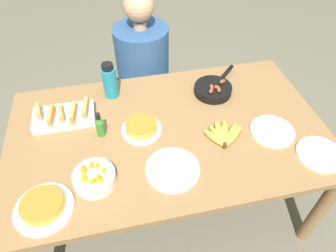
{
  "coord_description": "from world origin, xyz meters",
  "views": [
    {
      "loc": [
        -0.24,
        -1.07,
        1.86
      ],
      "look_at": [
        0.0,
        0.0,
        0.74
      ],
      "focal_mm": 32.0,
      "sensor_mm": 36.0,
      "label": 1
    }
  ],
  "objects_px": {
    "melon_tray": "(64,116)",
    "water_bottle": "(110,81)",
    "person_figure": "(144,83)",
    "empty_plate_far_left": "(172,169)",
    "frittata_plate_center": "(141,127)",
    "empty_plate_near_front": "(272,131)",
    "frittata_plate_side": "(43,207)",
    "banana_bunch": "(224,135)",
    "skillet": "(213,89)",
    "fruit_bowl_mango": "(94,177)",
    "empty_plate_far_right": "(320,154)",
    "hot_sauce_bottle": "(100,126)"
  },
  "relations": [
    {
      "from": "skillet",
      "to": "hot_sauce_bottle",
      "type": "bearing_deg",
      "value": 151.63
    },
    {
      "from": "banana_bunch",
      "to": "empty_plate_far_left",
      "type": "height_order",
      "value": "banana_bunch"
    },
    {
      "from": "skillet",
      "to": "frittata_plate_center",
      "type": "xyz_separation_m",
      "value": [
        -0.47,
        -0.22,
        -0.0
      ]
    },
    {
      "from": "banana_bunch",
      "to": "frittata_plate_side",
      "type": "distance_m",
      "value": 0.91
    },
    {
      "from": "banana_bunch",
      "to": "water_bottle",
      "type": "relative_size",
      "value": 1.05
    },
    {
      "from": "frittata_plate_center",
      "to": "empty_plate_near_front",
      "type": "relative_size",
      "value": 0.92
    },
    {
      "from": "empty_plate_far_left",
      "to": "water_bottle",
      "type": "relative_size",
      "value": 1.17
    },
    {
      "from": "melon_tray",
      "to": "skillet",
      "type": "distance_m",
      "value": 0.87
    },
    {
      "from": "skillet",
      "to": "empty_plate_far_left",
      "type": "height_order",
      "value": "skillet"
    },
    {
      "from": "melon_tray",
      "to": "empty_plate_far_left",
      "type": "distance_m",
      "value": 0.68
    },
    {
      "from": "fruit_bowl_mango",
      "to": "hot_sauce_bottle",
      "type": "bearing_deg",
      "value": 80.85
    },
    {
      "from": "skillet",
      "to": "water_bottle",
      "type": "relative_size",
      "value": 1.42
    },
    {
      "from": "water_bottle",
      "to": "frittata_plate_side",
      "type": "bearing_deg",
      "value": -116.28
    },
    {
      "from": "empty_plate_far_right",
      "to": "water_bottle",
      "type": "xyz_separation_m",
      "value": [
        -0.96,
        0.68,
        0.1
      ]
    },
    {
      "from": "skillet",
      "to": "water_bottle",
      "type": "distance_m",
      "value": 0.61
    },
    {
      "from": "banana_bunch",
      "to": "hot_sauce_bottle",
      "type": "xyz_separation_m",
      "value": [
        -0.62,
        0.16,
        0.05
      ]
    },
    {
      "from": "melon_tray",
      "to": "person_figure",
      "type": "relative_size",
      "value": 0.28
    },
    {
      "from": "melon_tray",
      "to": "frittata_plate_side",
      "type": "xyz_separation_m",
      "value": [
        -0.08,
        -0.54,
        -0.01
      ]
    },
    {
      "from": "fruit_bowl_mango",
      "to": "water_bottle",
      "type": "distance_m",
      "value": 0.62
    },
    {
      "from": "melon_tray",
      "to": "skillet",
      "type": "xyz_separation_m",
      "value": [
        0.87,
        0.05,
        -0.01
      ]
    },
    {
      "from": "frittata_plate_side",
      "to": "person_figure",
      "type": "xyz_separation_m",
      "value": [
        0.59,
        1.09,
        -0.26
      ]
    },
    {
      "from": "water_bottle",
      "to": "melon_tray",
      "type": "bearing_deg",
      "value": -148.81
    },
    {
      "from": "melon_tray",
      "to": "fruit_bowl_mango",
      "type": "distance_m",
      "value": 0.46
    },
    {
      "from": "melon_tray",
      "to": "empty_plate_far_right",
      "type": "bearing_deg",
      "value": -22.99
    },
    {
      "from": "fruit_bowl_mango",
      "to": "hot_sauce_bottle",
      "type": "relative_size",
      "value": 1.3
    },
    {
      "from": "empty_plate_far_left",
      "to": "person_figure",
      "type": "height_order",
      "value": "person_figure"
    },
    {
      "from": "empty_plate_far_left",
      "to": "person_figure",
      "type": "xyz_separation_m",
      "value": [
        0.01,
        1.0,
        -0.25
      ]
    },
    {
      "from": "melon_tray",
      "to": "empty_plate_far_left",
      "type": "height_order",
      "value": "melon_tray"
    },
    {
      "from": "empty_plate_near_front",
      "to": "empty_plate_far_right",
      "type": "height_order",
      "value": "same"
    },
    {
      "from": "banana_bunch",
      "to": "person_figure",
      "type": "bearing_deg",
      "value": 109.0
    },
    {
      "from": "fruit_bowl_mango",
      "to": "empty_plate_far_left",
      "type": "bearing_deg",
      "value": -2.01
    },
    {
      "from": "frittata_plate_side",
      "to": "water_bottle",
      "type": "distance_m",
      "value": 0.78
    },
    {
      "from": "empty_plate_far_left",
      "to": "empty_plate_far_right",
      "type": "height_order",
      "value": "same"
    },
    {
      "from": "frittata_plate_center",
      "to": "water_bottle",
      "type": "height_order",
      "value": "water_bottle"
    },
    {
      "from": "empty_plate_far_left",
      "to": "fruit_bowl_mango",
      "type": "bearing_deg",
      "value": 177.99
    },
    {
      "from": "empty_plate_far_left",
      "to": "empty_plate_near_front",
      "type": "bearing_deg",
      "value": 12.64
    },
    {
      "from": "skillet",
      "to": "frittata_plate_side",
      "type": "bearing_deg",
      "value": 167.07
    },
    {
      "from": "empty_plate_near_front",
      "to": "banana_bunch",
      "type": "bearing_deg",
      "value": 175.52
    },
    {
      "from": "fruit_bowl_mango",
      "to": "person_figure",
      "type": "bearing_deg",
      "value": 69.49
    },
    {
      "from": "banana_bunch",
      "to": "water_bottle",
      "type": "distance_m",
      "value": 0.72
    },
    {
      "from": "frittata_plate_center",
      "to": "banana_bunch",
      "type": "bearing_deg",
      "value": -18.53
    },
    {
      "from": "water_bottle",
      "to": "skillet",
      "type": "bearing_deg",
      "value": -10.26
    },
    {
      "from": "banana_bunch",
      "to": "empty_plate_far_left",
      "type": "distance_m",
      "value": 0.34
    },
    {
      "from": "frittata_plate_center",
      "to": "fruit_bowl_mango",
      "type": "relative_size",
      "value": 1.12
    },
    {
      "from": "melon_tray",
      "to": "water_bottle",
      "type": "bearing_deg",
      "value": 31.19
    },
    {
      "from": "frittata_plate_side",
      "to": "empty_plate_far_right",
      "type": "bearing_deg",
      "value": 0.67
    },
    {
      "from": "banana_bunch",
      "to": "empty_plate_near_front",
      "type": "bearing_deg",
      "value": -4.48
    },
    {
      "from": "water_bottle",
      "to": "person_figure",
      "type": "xyz_separation_m",
      "value": [
        0.24,
        0.39,
        -0.34
      ]
    },
    {
      "from": "empty_plate_far_right",
      "to": "fruit_bowl_mango",
      "type": "relative_size",
      "value": 1.19
    },
    {
      "from": "person_figure",
      "to": "frittata_plate_center",
      "type": "bearing_deg",
      "value": -99.19
    }
  ]
}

